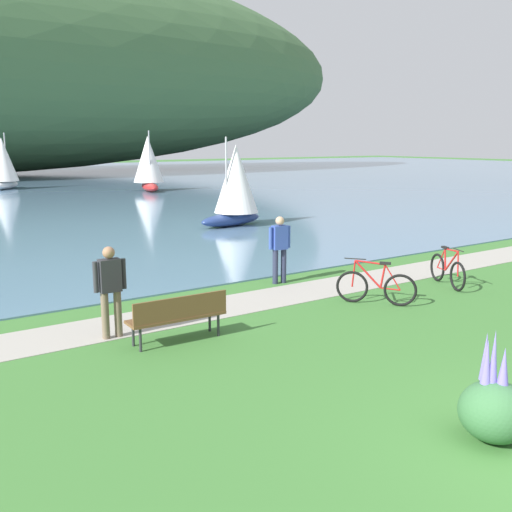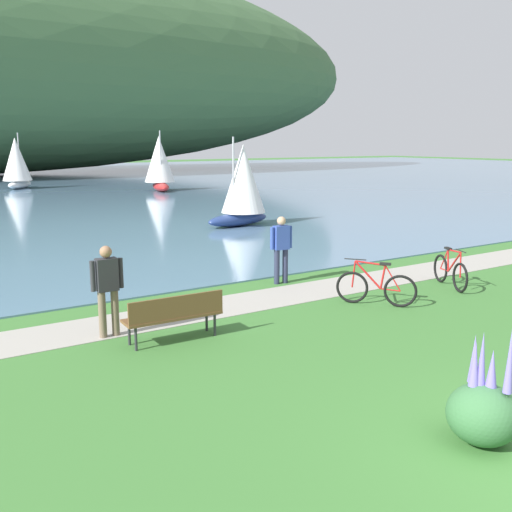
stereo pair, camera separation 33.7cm
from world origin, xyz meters
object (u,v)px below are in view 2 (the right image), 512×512
(park_bench_near_camera, at_px, (174,314))
(person_on_the_grass, at_px, (107,285))
(bicycle_beside_path, at_px, (450,271))
(person_at_shoreline, at_px, (281,245))
(sailboat_nearest_to_shore, at_px, (159,163))
(sailboat_mid_bay, at_px, (243,184))
(sailboat_toward_hillside, at_px, (17,163))
(bicycle_leaning_near_bench, at_px, (376,287))

(park_bench_near_camera, bearing_deg, person_on_the_grass, 135.06)
(bicycle_beside_path, distance_m, person_on_the_grass, 8.41)
(person_at_shoreline, relative_size, person_on_the_grass, 1.00)
(sailboat_nearest_to_shore, distance_m, sailboat_mid_bay, 18.60)
(sailboat_toward_hillside, bearing_deg, park_bench_near_camera, -97.21)
(sailboat_nearest_to_shore, bearing_deg, park_bench_near_camera, -113.36)
(sailboat_toward_hillside, bearing_deg, sailboat_nearest_to_shore, -42.08)
(bicycle_beside_path, xyz_separation_m, sailboat_nearest_to_shore, (5.45, 29.88, 1.63))
(sailboat_nearest_to_shore, xyz_separation_m, sailboat_mid_bay, (-4.21, -18.11, -0.25))
(park_bench_near_camera, relative_size, bicycle_beside_path, 1.11)
(bicycle_leaning_near_bench, relative_size, person_at_shoreline, 0.84)
(park_bench_near_camera, relative_size, sailboat_toward_hillside, 0.44)
(park_bench_near_camera, distance_m, sailboat_nearest_to_shore, 32.54)
(park_bench_near_camera, relative_size, sailboat_mid_bay, 0.49)
(park_bench_near_camera, bearing_deg, sailboat_toward_hillside, 82.79)
(bicycle_beside_path, height_order, person_on_the_grass, person_on_the_grass)
(park_bench_near_camera, height_order, bicycle_leaning_near_bench, bicycle_leaning_near_bench)
(park_bench_near_camera, height_order, sailboat_mid_bay, sailboat_mid_bay)
(sailboat_nearest_to_shore, height_order, sailboat_mid_bay, sailboat_nearest_to_shore)
(bicycle_leaning_near_bench, distance_m, sailboat_nearest_to_shore, 31.19)
(bicycle_leaning_near_bench, height_order, sailboat_nearest_to_shore, sailboat_nearest_to_shore)
(bicycle_beside_path, bearing_deg, sailboat_mid_bay, 84.00)
(person_on_the_grass, relative_size, sailboat_toward_hillside, 0.42)
(bicycle_beside_path, xyz_separation_m, sailboat_mid_bay, (1.24, 11.77, 1.38))
(bicycle_leaning_near_bench, bearing_deg, sailboat_nearest_to_shore, 74.84)
(park_bench_near_camera, bearing_deg, person_at_shoreline, 31.54)
(park_bench_near_camera, bearing_deg, sailboat_mid_bay, 53.51)
(sailboat_toward_hillside, bearing_deg, sailboat_mid_bay, -81.16)
(person_on_the_grass, relative_size, sailboat_nearest_to_shore, 0.40)
(bicycle_leaning_near_bench, height_order, sailboat_mid_bay, sailboat_mid_bay)
(person_at_shoreline, bearing_deg, bicycle_leaning_near_bench, -78.04)
(sailboat_toward_hillside, bearing_deg, bicycle_leaning_near_bench, -89.95)
(person_at_shoreline, relative_size, sailboat_toward_hillside, 0.42)
(bicycle_leaning_near_bench, xyz_separation_m, sailboat_mid_bay, (3.93, 11.95, 1.38))
(bicycle_beside_path, bearing_deg, person_at_shoreline, 141.70)
(bicycle_leaning_near_bench, relative_size, bicycle_beside_path, 0.88)
(person_at_shoreline, height_order, sailboat_toward_hillside, sailboat_toward_hillside)
(person_at_shoreline, bearing_deg, sailboat_mid_bay, 63.78)
(person_on_the_grass, distance_m, sailboat_mid_bay, 14.47)
(park_bench_near_camera, relative_size, bicycle_leaning_near_bench, 1.27)
(bicycle_leaning_near_bench, xyz_separation_m, bicycle_beside_path, (2.69, 0.18, 0.00))
(person_at_shoreline, bearing_deg, sailboat_nearest_to_shore, 72.25)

